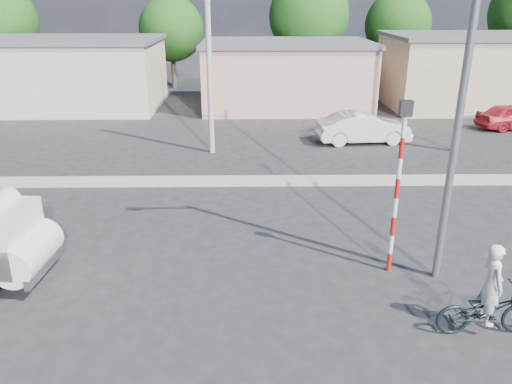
{
  "coord_description": "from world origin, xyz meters",
  "views": [
    {
      "loc": [
        -0.35,
        -9.58,
        6.51
      ],
      "look_at": [
        -0.15,
        3.73,
        1.3
      ],
      "focal_mm": 35.0,
      "sensor_mm": 36.0,
      "label": 1
    }
  ],
  "objects_px": {
    "car_cream": "(363,128)",
    "streetlight": "(458,75)",
    "cyclist": "(489,297)",
    "traffic_pole": "(399,175)",
    "bicycle": "(486,310)"
  },
  "relations": [
    {
      "from": "car_cream",
      "to": "streetlight",
      "type": "bearing_deg",
      "value": 170.26
    },
    {
      "from": "bicycle",
      "to": "cyclist",
      "type": "bearing_deg",
      "value": -0.0
    },
    {
      "from": "bicycle",
      "to": "traffic_pole",
      "type": "xyz_separation_m",
      "value": [
        -1.29,
        2.55,
        2.05
      ]
    },
    {
      "from": "bicycle",
      "to": "car_cream",
      "type": "relative_size",
      "value": 0.47
    },
    {
      "from": "bicycle",
      "to": "car_cream",
      "type": "bearing_deg",
      "value": -4.16
    },
    {
      "from": "bicycle",
      "to": "car_cream",
      "type": "distance_m",
      "value": 14.57
    },
    {
      "from": "cyclist",
      "to": "bicycle",
      "type": "bearing_deg",
      "value": -0.0
    },
    {
      "from": "bicycle",
      "to": "streetlight",
      "type": "distance_m",
      "value": 4.97
    },
    {
      "from": "cyclist",
      "to": "car_cream",
      "type": "height_order",
      "value": "cyclist"
    },
    {
      "from": "car_cream",
      "to": "streetlight",
      "type": "xyz_separation_m",
      "value": [
        -0.96,
        -12.3,
        4.24
      ]
    },
    {
      "from": "bicycle",
      "to": "cyclist",
      "type": "xyz_separation_m",
      "value": [
        0.0,
        0.0,
        0.33
      ]
    },
    {
      "from": "car_cream",
      "to": "streetlight",
      "type": "relative_size",
      "value": 0.49
    },
    {
      "from": "cyclist",
      "to": "traffic_pole",
      "type": "xyz_separation_m",
      "value": [
        -1.29,
        2.55,
        1.72
      ]
    },
    {
      "from": "traffic_pole",
      "to": "streetlight",
      "type": "relative_size",
      "value": 0.48
    },
    {
      "from": "car_cream",
      "to": "traffic_pole",
      "type": "xyz_separation_m",
      "value": [
        -1.9,
        -12.0,
        1.87
      ]
    }
  ]
}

